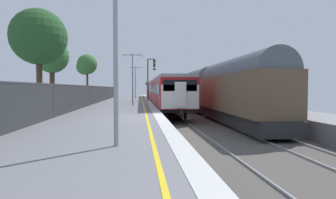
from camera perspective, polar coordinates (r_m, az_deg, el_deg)
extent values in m
cube|color=slate|center=(16.53, -11.73, -5.20)|extent=(6.40, 110.00, 1.00)
cube|color=silver|center=(16.42, -1.61, -3.42)|extent=(0.60, 110.00, 0.01)
cube|color=yellow|center=(16.38, -4.23, -3.44)|extent=(0.12, 110.00, 0.01)
cube|color=#4C4742|center=(17.92, 17.35, -6.61)|extent=(11.00, 110.00, 0.20)
cube|color=slate|center=(19.42, 26.68, -4.28)|extent=(3.60, 110.00, 1.00)
cube|color=gray|center=(16.64, 1.79, -6.70)|extent=(0.07, 110.00, 0.08)
cube|color=gray|center=(16.88, 6.66, -6.59)|extent=(0.07, 110.00, 0.08)
cube|color=gray|center=(17.60, 14.89, -6.28)|extent=(0.07, 110.00, 0.08)
cube|color=gray|center=(18.15, 19.16, -6.08)|extent=(0.07, 110.00, 0.08)
cube|color=maroon|center=(30.04, -0.20, 1.55)|extent=(2.80, 19.56, 2.30)
cube|color=black|center=(30.08, -0.20, -0.87)|extent=(2.64, 18.96, 0.25)
cube|color=gray|center=(30.05, -0.20, 3.98)|extent=(2.68, 19.56, 0.24)
cube|color=black|center=(29.93, -2.89, 2.12)|extent=(0.02, 17.96, 0.84)
cube|color=red|center=(25.05, -2.36, 1.19)|extent=(0.03, 1.10, 1.90)
cube|color=red|center=(34.82, -3.28, 1.48)|extent=(0.03, 1.10, 1.90)
cylinder|color=black|center=(22.91, -0.44, -3.09)|extent=(0.12, 0.84, 0.84)
cylinder|color=black|center=(23.10, 3.42, -3.05)|extent=(0.12, 0.84, 0.84)
cylinder|color=black|center=(37.20, -2.44, -1.05)|extent=(0.12, 0.84, 0.84)
cylinder|color=black|center=(37.32, -0.05, -1.03)|extent=(0.12, 0.84, 0.84)
cube|color=maroon|center=(50.14, -2.38, 1.82)|extent=(2.80, 19.56, 2.30)
cube|color=black|center=(50.17, -2.38, 0.37)|extent=(2.64, 18.96, 0.25)
cube|color=gray|center=(50.15, -2.38, 3.27)|extent=(2.68, 19.56, 0.24)
cube|color=black|center=(50.08, -3.99, 2.16)|extent=(0.02, 17.96, 0.84)
cube|color=red|center=(45.20, -3.82, 1.65)|extent=(0.03, 1.10, 1.90)
cube|color=red|center=(54.97, -4.14, 1.75)|extent=(0.03, 1.10, 1.90)
cylinder|color=black|center=(42.98, -2.87, -0.61)|extent=(0.12, 0.84, 0.84)
cylinder|color=black|center=(43.09, -0.80, -0.60)|extent=(0.12, 0.84, 0.84)
cylinder|color=black|center=(57.32, -3.56, 0.10)|extent=(0.12, 0.84, 0.84)
cylinder|color=black|center=(57.40, -2.01, 0.11)|extent=(0.12, 0.84, 0.84)
cube|color=silver|center=(20.37, 2.40, 0.53)|extent=(2.70, 0.10, 1.70)
cube|color=black|center=(20.35, 2.41, 2.78)|extent=(2.40, 0.08, 0.80)
cube|color=silver|center=(20.23, 2.45, 0.94)|extent=(0.80, 0.24, 1.80)
cylinder|color=white|center=(20.23, -0.25, -1.61)|extent=(0.18, 0.06, 0.18)
cylinder|color=white|center=(20.50, 5.05, -1.56)|extent=(0.18, 0.06, 0.18)
cylinder|color=black|center=(20.14, 2.51, -2.34)|extent=(0.20, 0.35, 0.20)
cube|color=black|center=(50.16, -2.38, 3.56)|extent=(0.60, 0.90, 0.20)
cube|color=#232326|center=(20.78, 13.65, -3.35)|extent=(2.30, 13.26, 0.79)
cube|color=brown|center=(20.68, 13.70, 1.26)|extent=(2.60, 12.46, 2.55)
cylinder|color=#515660|center=(20.70, 13.73, 4.79)|extent=(2.39, 12.06, 2.39)
cylinder|color=black|center=(16.21, 16.46, -5.39)|extent=(0.12, 0.84, 0.84)
cylinder|color=black|center=(16.86, 21.40, -5.16)|extent=(0.12, 0.84, 0.84)
cylinder|color=black|center=(24.98, 8.45, -2.67)|extent=(0.12, 0.84, 0.84)
cylinder|color=black|center=(25.41, 11.86, -2.61)|extent=(0.12, 0.84, 0.84)
cube|color=#232326|center=(34.32, 5.88, -1.12)|extent=(2.30, 13.26, 0.79)
cube|color=brown|center=(34.27, 5.89, 1.67)|extent=(2.60, 12.46, 2.55)
cylinder|color=#515660|center=(34.28, 5.90, 3.80)|extent=(2.39, 12.06, 2.39)
cylinder|color=black|center=(29.65, 6.19, -1.89)|extent=(0.12, 0.84, 0.84)
cylinder|color=black|center=(30.01, 9.11, -1.86)|extent=(0.12, 0.84, 0.84)
cylinder|color=black|center=(38.74, 3.38, -0.92)|extent=(0.12, 0.84, 0.84)
cylinder|color=black|center=(39.01, 5.65, -0.90)|extent=(0.12, 0.84, 0.84)
cube|color=#232326|center=(48.16, 2.54, -0.15)|extent=(2.30, 13.26, 0.79)
cube|color=brown|center=(48.12, 2.55, 1.83)|extent=(2.60, 12.46, 2.55)
cylinder|color=#515660|center=(48.13, 2.55, 3.35)|extent=(2.39, 12.06, 2.39)
cylinder|color=black|center=(43.48, 2.39, -0.57)|extent=(0.12, 0.84, 0.84)
cylinder|color=black|center=(43.72, 4.42, -0.56)|extent=(0.12, 0.84, 0.84)
cylinder|color=black|center=(52.65, 0.99, -0.08)|extent=(0.12, 0.84, 0.84)
cylinder|color=black|center=(52.86, 2.67, -0.08)|extent=(0.12, 0.84, 0.84)
cube|color=#232326|center=(62.10, 0.70, 0.38)|extent=(2.30, 13.26, 0.79)
cube|color=brown|center=(62.07, 0.70, 1.92)|extent=(2.60, 12.46, 2.55)
cylinder|color=#515660|center=(62.08, 0.70, 3.10)|extent=(2.39, 12.06, 2.39)
cylinder|color=black|center=(57.42, 0.44, 0.11)|extent=(0.12, 0.84, 0.84)
cylinder|color=black|center=(57.61, 1.98, 0.11)|extent=(0.12, 0.84, 0.84)
cylinder|color=black|center=(66.63, -0.40, 0.40)|extent=(0.12, 0.84, 0.84)
cylinder|color=black|center=(66.79, 0.93, 0.41)|extent=(0.12, 0.84, 0.84)
cylinder|color=#47474C|center=(38.15, -3.99, 3.87)|extent=(0.18, 0.18, 5.44)
cube|color=#47474C|center=(38.34, -3.33, 7.94)|extent=(0.90, 0.12, 0.12)
cube|color=black|center=(38.30, -2.72, 7.12)|extent=(0.28, 0.20, 1.00)
cylinder|color=black|center=(38.21, -2.71, 7.62)|extent=(0.16, 0.04, 0.16)
cylinder|color=yellow|center=(38.19, -2.71, 7.14)|extent=(0.16, 0.04, 0.16)
cylinder|color=black|center=(38.16, -2.71, 6.66)|extent=(0.16, 0.04, 0.16)
cube|color=black|center=(38.25, -2.72, 6.00)|extent=(0.32, 0.16, 0.24)
cylinder|color=#59595B|center=(35.79, -4.04, 1.34)|extent=(0.08, 0.08, 2.14)
cylinder|color=black|center=(35.78, -4.04, 3.15)|extent=(0.59, 0.02, 0.59)
cylinder|color=silver|center=(35.77, -4.04, 3.15)|extent=(0.56, 0.02, 0.56)
cube|color=black|center=(35.76, -4.04, 3.15)|extent=(0.24, 0.01, 0.18)
cylinder|color=#93999E|center=(8.26, -10.26, 9.29)|extent=(0.14, 0.14, 5.28)
cylinder|color=#93999E|center=(27.86, -6.99, 3.91)|extent=(0.14, 0.14, 4.90)
cube|color=#93999E|center=(28.02, -6.08, 8.72)|extent=(0.90, 0.08, 0.08)
cylinder|color=silver|center=(28.01, -5.15, 8.56)|extent=(0.20, 0.20, 0.18)
cube|color=#93999E|center=(28.04, -7.94, 8.71)|extent=(0.90, 0.08, 0.08)
cylinder|color=silver|center=(28.06, -8.87, 8.54)|extent=(0.20, 0.20, 0.18)
cylinder|color=#93999E|center=(47.53, -6.43, 3.35)|extent=(0.14, 0.14, 5.13)
cube|color=#93999E|center=(47.64, -5.90, 6.31)|extent=(0.90, 0.08, 0.08)
cylinder|color=silver|center=(47.63, -5.35, 6.22)|extent=(0.20, 0.20, 0.18)
cube|color=#93999E|center=(47.65, -6.98, 6.31)|extent=(0.90, 0.08, 0.08)
cylinder|color=silver|center=(47.66, -7.53, 6.21)|extent=(0.20, 0.20, 0.18)
cube|color=#282B2D|center=(16.98, -21.72, -0.29)|extent=(0.03, 99.00, 1.84)
cube|color=#38383D|center=(16.97, -21.76, 2.82)|extent=(0.06, 99.00, 0.06)
cylinder|color=#38383D|center=(16.98, -21.72, -0.29)|extent=(0.07, 0.07, 1.84)
cylinder|color=#38383D|center=(28.39, -15.17, 0.74)|extent=(0.07, 0.07, 1.84)
cylinder|color=#38383D|center=(39.96, -12.40, 1.17)|extent=(0.07, 0.07, 1.84)
cylinder|color=#38383D|center=(51.58, -10.87, 1.41)|extent=(0.07, 0.07, 1.84)
cylinder|color=#38383D|center=(63.23, -9.90, 1.56)|extent=(0.07, 0.07, 1.84)
cylinder|color=#473323|center=(43.13, -15.62, 2.83)|extent=(0.30, 0.30, 4.28)
sphere|color=#33662D|center=(43.26, -15.66, 6.70)|extent=(2.86, 2.86, 2.86)
sphere|color=#33662D|center=(43.73, -16.19, 6.18)|extent=(2.25, 2.25, 2.25)
cylinder|color=#473323|center=(20.37, -24.02, 3.00)|extent=(0.37, 0.37, 3.93)
sphere|color=#234C23|center=(20.63, -24.15, 11.21)|extent=(3.56, 3.56, 3.56)
sphere|color=#234C23|center=(20.91, -24.16, 9.85)|extent=(2.32, 2.32, 2.32)
cylinder|color=#473323|center=(27.49, -21.86, 2.47)|extent=(0.43, 0.43, 3.63)
sphere|color=#33662D|center=(27.64, -21.94, 7.92)|extent=(2.95, 2.95, 2.95)
sphere|color=#33662D|center=(28.16, -22.04, 7.06)|extent=(1.94, 1.94, 1.94)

